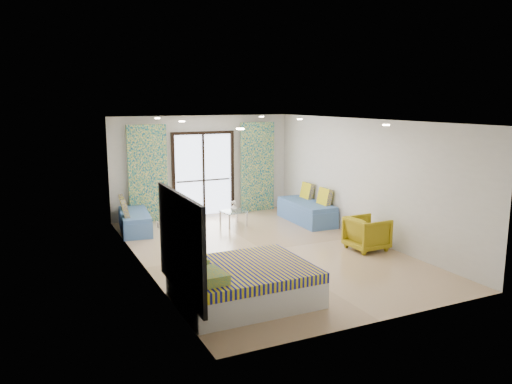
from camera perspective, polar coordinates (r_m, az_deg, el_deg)
name	(u,v)px	position (r m, az deg, el deg)	size (l,w,h in m)	color
floor	(264,251)	(10.50, 0.92, -6.71)	(5.00, 7.50, 0.01)	tan
ceiling	(264,121)	(10.04, 0.96, 8.17)	(5.00, 7.50, 0.01)	silver
wall_back	(203,166)	(13.61, -6.08, 3.01)	(5.00, 0.01, 2.70)	silver
wall_front	(385,229)	(7.10, 14.52, -4.16)	(5.00, 0.01, 2.70)	silver
wall_left	(142,197)	(9.37, -12.90, -0.58)	(0.01, 7.50, 2.70)	silver
wall_right	(363,179)	(11.50, 12.18, 1.47)	(0.01, 7.50, 2.70)	silver
balcony_door	(203,169)	(13.60, -6.03, 2.61)	(1.76, 0.08, 2.28)	black
balcony_rail	(203,180)	(13.65, -6.02, 1.33)	(1.52, 0.03, 0.04)	#595451
curtain_left	(148,174)	(13.03, -12.26, 2.05)	(1.00, 0.10, 2.50)	silver
curtain_right	(257,167)	(14.05, 0.15, 2.89)	(1.00, 0.10, 2.50)	silver
downlight_a	(240,129)	(7.64, -1.82, 7.22)	(0.12, 0.12, 0.02)	#FFE0B2
downlight_b	(386,125)	(9.13, 14.65, 7.42)	(0.12, 0.12, 0.02)	#FFE0B2
downlight_c	(182,121)	(10.46, -8.48, 7.99)	(0.12, 0.12, 0.02)	#FFE0B2
downlight_d	(300,119)	(11.59, 5.02, 8.29)	(0.12, 0.12, 0.02)	#FFE0B2
downlight_e	(157,118)	(12.38, -11.22, 8.27)	(0.12, 0.12, 0.02)	#FFE0B2
downlight_f	(262,117)	(13.35, 0.63, 8.61)	(0.12, 0.12, 0.02)	#FFE0B2
headboard	(180,244)	(7.34, -8.65, -5.89)	(0.06, 2.10, 1.50)	black
switch_plate	(158,225)	(8.50, -11.16, -3.70)	(0.02, 0.10, 0.10)	silver
bed	(242,283)	(7.90, -1.56, -10.33)	(2.06, 1.68, 0.71)	silver
daybed_left	(134,221)	(12.30, -13.76, -3.21)	(0.85, 1.75, 0.83)	#456BA6
daybed_right	(307,211)	(12.93, 5.85, -2.14)	(0.80, 1.94, 0.94)	#456BA6
coffee_table	(233,213)	(12.49, -2.60, -2.37)	(0.62, 0.62, 0.65)	silver
vase	(234,208)	(12.46, -2.57, -1.81)	(0.17, 0.18, 0.17)	white
armchair	(367,232)	(10.73, 12.59, -4.45)	(0.75, 0.70, 0.77)	#9E8A14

